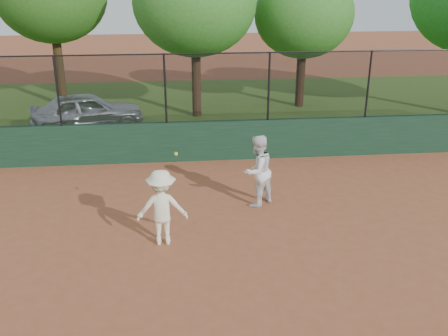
{
  "coord_description": "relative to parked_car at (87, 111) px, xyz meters",
  "views": [
    {
      "loc": [
        -0.26,
        -8.17,
        5.28
      ],
      "look_at": [
        0.8,
        2.2,
        1.2
      ],
      "focal_mm": 40.0,
      "sensor_mm": 36.0,
      "label": 1
    }
  ],
  "objects": [
    {
      "name": "tree_3",
      "position": [
        8.4,
        2.53,
        3.05
      ],
      "size": [
        4.0,
        3.63,
        5.47
      ],
      "color": "#372112",
      "rests_on": "ground"
    },
    {
      "name": "grass_strip",
      "position": [
        3.37,
        2.39,
        -0.67
      ],
      "size": [
        36.0,
        12.0,
        0.01
      ],
      "primitive_type": "cube",
      "color": "#34561B",
      "rests_on": "ground"
    },
    {
      "name": "player_second",
      "position": [
        5.03,
        -6.85,
        0.21
      ],
      "size": [
        1.08,
        1.05,
        1.75
      ],
      "primitive_type": "imported",
      "rotation": [
        0.0,
        0.0,
        3.8
      ],
      "color": "white",
      "rests_on": "ground"
    },
    {
      "name": "ground",
      "position": [
        3.37,
        -9.61,
        -0.67
      ],
      "size": [
        80.0,
        80.0,
        0.0
      ],
      "primitive_type": "plane",
      "color": "#9F5233",
      "rests_on": "ground"
    },
    {
      "name": "parked_car",
      "position": [
        0.0,
        0.0,
        0.0
      ],
      "size": [
        4.21,
        2.6,
        1.34
      ],
      "primitive_type": "imported",
      "rotation": [
        0.0,
        0.0,
        1.85
      ],
      "color": "#B8BDC2",
      "rests_on": "ground"
    },
    {
      "name": "fence_assembly",
      "position": [
        3.35,
        -3.61,
        1.57
      ],
      "size": [
        26.0,
        0.06,
        2.0
      ],
      "color": "black",
      "rests_on": "back_wall"
    },
    {
      "name": "player_main",
      "position": [
        2.78,
        -8.5,
        0.14
      ],
      "size": [
        1.05,
        0.61,
        2.1
      ],
      "color": "white",
      "rests_on": "ground"
    },
    {
      "name": "back_wall",
      "position": [
        3.37,
        -3.61,
        -0.07
      ],
      "size": [
        26.0,
        0.2,
        1.2
      ],
      "primitive_type": "cube",
      "color": "#1B3D27",
      "rests_on": "ground"
    },
    {
      "name": "tree_2",
      "position": [
        4.0,
        1.43,
        3.6
      ],
      "size": [
        4.57,
        4.15,
        6.26
      ],
      "color": "#472B19",
      "rests_on": "ground"
    }
  ]
}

